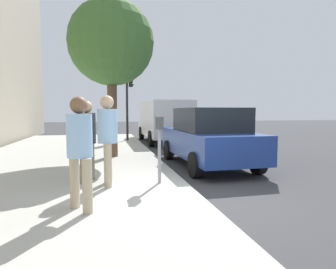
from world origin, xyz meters
TOP-DOWN VIEW (x-y plane):
  - ground_plane at (0.00, 0.00)m, footprint 80.00×80.00m
  - sidewalk_slab at (0.00, 3.00)m, footprint 28.00×6.00m
  - parking_meter at (0.87, 0.58)m, footprint 0.36×0.12m
  - pedestrian_at_meter at (0.93, 1.65)m, footprint 0.55×0.40m
  - pedestrian_bystander at (-0.53, 2.08)m, footprint 0.47×0.38m
  - parking_officer at (1.36, 2.09)m, footprint 0.50×0.38m
  - parked_sedan_near at (3.13, -1.35)m, footprint 4.43×2.04m
  - parked_van_far at (9.93, -1.35)m, footprint 5.23×2.17m
  - street_tree at (4.71, 1.45)m, footprint 2.80×2.80m
  - traffic_signal at (9.93, 0.46)m, footprint 0.24×0.44m

SIDE VIEW (x-z plane):
  - ground_plane at x=0.00m, z-range 0.00..0.00m
  - sidewalk_slab at x=0.00m, z-range 0.00..0.15m
  - parked_sedan_near at x=3.13m, z-range 0.01..1.78m
  - parking_meter at x=0.87m, z-range 0.46..1.87m
  - parking_officer at x=1.36m, z-range 0.30..2.05m
  - pedestrian_bystander at x=-0.53m, z-range 0.30..2.05m
  - pedestrian_at_meter at x=0.93m, z-range 0.33..2.18m
  - parked_van_far at x=9.93m, z-range 0.17..2.35m
  - traffic_signal at x=9.93m, z-range 0.78..4.38m
  - street_tree at x=4.71m, z-range 1.30..6.47m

